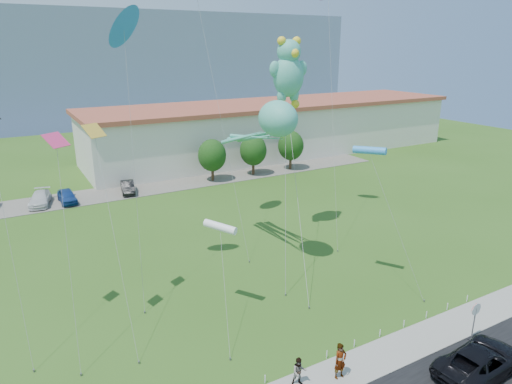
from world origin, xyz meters
TOP-DOWN VIEW (x-y plane):
  - ground at (0.00, 0.00)m, footprint 160.00×160.00m
  - sidewalk at (0.00, -2.75)m, footprint 80.00×2.50m
  - parking_strip at (0.00, 35.00)m, footprint 70.00×6.00m
  - hill_ridge at (0.00, 120.00)m, footprint 160.00×50.00m
  - warehouse at (26.00, 44.00)m, footprint 61.00×15.00m
  - stop_sign at (9.50, -4.21)m, footprint 0.80×0.07m
  - rope_fence at (0.00, -1.30)m, footprint 26.05×0.05m
  - tree_near at (10.00, 34.00)m, footprint 3.60×3.60m
  - tree_mid at (16.00, 34.00)m, footprint 3.60×3.60m
  - tree_far at (22.00, 34.00)m, footprint 3.60×3.60m
  - suv at (7.23, -6.31)m, footprint 5.87×3.10m
  - pedestrian_left at (0.56, -2.92)m, footprint 0.74×0.49m
  - pedestrian_right at (-1.61, -2.34)m, footprint 0.92×0.82m
  - parked_car_white at (-10.32, 34.69)m, footprint 2.98×5.09m
  - parked_car_blue at (-7.63, 34.04)m, footprint 1.83×4.27m
  - parked_car_black at (-0.87, 34.27)m, footprint 2.15×4.38m
  - octopus_kite at (4.30, 10.75)m, footprint 2.99×10.91m
  - teddy_bear_kite at (8.74, 14.87)m, footprint 7.49×12.80m
  - small_kite_white at (-1.95, 6.05)m, footprint 2.13×6.06m
  - small_kite_yellow at (-8.20, 9.02)m, footprint 1.29×7.06m
  - small_kite_blue at (-5.21, 12.73)m, footprint 2.32×5.43m
  - small_kite_cyan at (8.27, 4.13)m, footprint 2.49×5.22m
  - small_kite_pink at (-10.57, 7.52)m, footprint 1.41×4.71m

SIDE VIEW (x-z plane):
  - ground at x=0.00m, z-range 0.00..0.00m
  - parking_strip at x=0.00m, z-range 0.00..0.06m
  - sidewalk at x=0.00m, z-range 0.00..0.10m
  - rope_fence at x=0.00m, z-range 0.00..0.50m
  - parked_car_black at x=-0.87m, z-range 0.06..1.44m
  - parked_car_white at x=-10.32m, z-range 0.06..1.45m
  - parked_car_blue at x=-7.63m, z-range 0.06..1.50m
  - suv at x=7.23m, z-range 0.06..1.63m
  - pedestrian_right at x=-1.61m, z-range 0.10..1.67m
  - pedestrian_left at x=0.56m, z-range 0.10..2.10m
  - stop_sign at x=9.50m, z-range 0.62..3.12m
  - tree_near at x=10.00m, z-range 0.65..6.12m
  - tree_mid at x=16.00m, z-range 0.65..6.12m
  - tree_far at x=22.00m, z-range 0.65..6.12m
  - warehouse at x=26.00m, z-range 0.02..8.22m
  - small_kite_white at x=-1.95m, z-range 2.68..9.01m
  - small_kite_cyan at x=8.27m, z-range 4.70..15.16m
  - small_kite_yellow at x=-8.20m, z-range 4.33..16.67m
  - small_kite_pink at x=-10.57m, z-range 4.37..16.70m
  - octopus_kite at x=4.30m, z-range 4.42..17.45m
  - hill_ridge at x=0.00m, z-range 0.00..25.00m
  - teddy_bear_kite at x=8.74m, z-range 5.95..23.35m
  - small_kite_blue at x=-5.21m, z-range 8.13..26.62m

